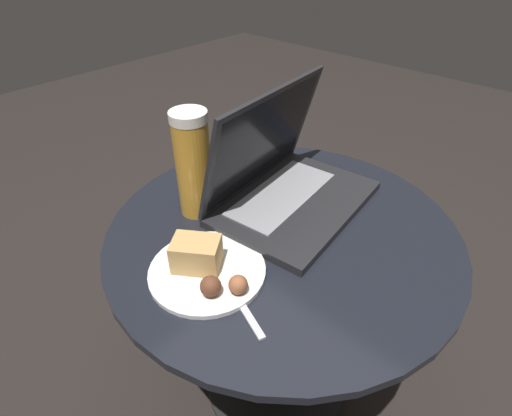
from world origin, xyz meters
TOP-DOWN VIEW (x-y plane):
  - ground_plane at (0.00, 0.00)m, footprint 6.00×6.00m
  - table at (0.00, 0.00)m, footprint 0.72×0.72m
  - laptop at (0.07, 0.06)m, footprint 0.38×0.28m
  - beer_glass at (-0.08, 0.18)m, footprint 0.07×0.07m
  - snack_plate at (-0.19, 0.02)m, footprint 0.21×0.21m
  - fork at (-0.19, -0.04)m, footprint 0.09×0.19m

SIDE VIEW (x-z plane):
  - ground_plane at x=0.00m, z-range 0.00..0.00m
  - table at x=0.00m, z-range 0.13..0.71m
  - fork at x=-0.19m, z-range 0.57..0.58m
  - snack_plate at x=-0.19m, z-range 0.56..0.62m
  - laptop at x=0.07m, z-range 0.50..0.75m
  - beer_glass at x=-0.08m, z-range 0.57..0.80m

